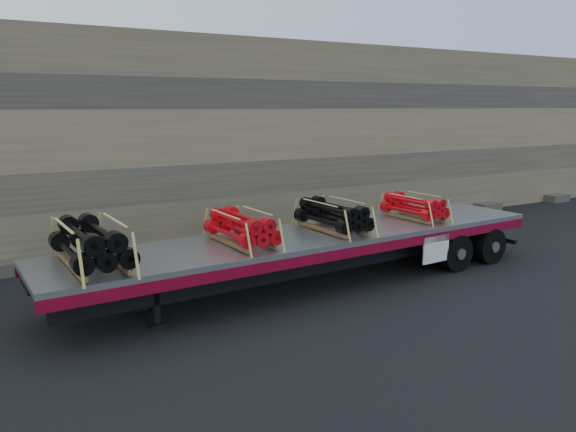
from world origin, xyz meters
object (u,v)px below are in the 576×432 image
trailer (313,259)px  bundle_front (91,245)px  bundle_midrear (333,216)px  bundle_midfront (242,229)px  bundle_rear (414,207)px

trailer → bundle_front: size_ratio=5.58×
trailer → bundle_midrear: 1.27m
bundle_front → bundle_midfront: (3.55, 0.15, -0.07)m
trailer → bundle_rear: 3.81m
bundle_front → bundle_midfront: bearing=-0.0°
bundle_rear → bundle_midfront: bearing=180.0°
trailer → bundle_rear: (3.66, 0.16, 1.04)m
trailer → bundle_front: bearing=180.0°
bundle_front → bundle_midrear: bundle_front is taller
bundle_midrear → bundle_midfront: bearing=180.0°
trailer → bundle_front: 5.78m
bundle_midfront → bundle_midrear: bearing=-0.0°
bundle_front → bundle_midfront: bundle_front is taller
bundle_rear → trailer: bearing=180.0°
bundle_midrear → bundle_rear: 3.01m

